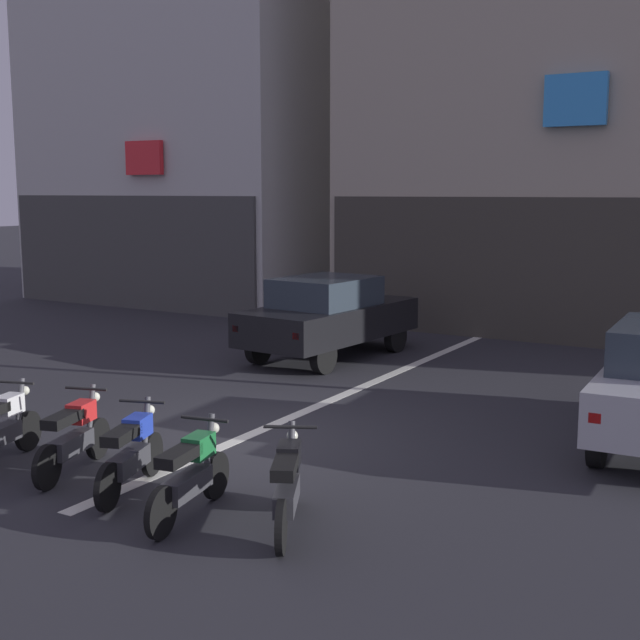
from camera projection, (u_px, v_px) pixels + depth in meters
ground_plane at (235, 441)px, 11.29m from camera, size 120.00×120.00×0.00m
lane_centre_line at (418, 363)px, 16.39m from camera, size 0.20×18.00×0.01m
building_corner_left at (226, 96)px, 27.19m from camera, size 9.19×9.59×12.79m
car_black_crossing_near at (328, 315)px, 16.77m from camera, size 2.11×4.24×1.64m
car_red_down_street at (579, 286)px, 21.84m from camera, size 2.17×4.26×1.64m
motorcycle_white_row_leftmost at (0, 428)px, 10.30m from camera, size 0.62×1.63×0.98m
motorcycle_red_row_left_mid at (74, 436)px, 9.97m from camera, size 0.64×1.62×0.98m
motorcycle_blue_row_centre at (131, 452)px, 9.34m from camera, size 0.67×1.61×0.98m
motorcycle_green_row_right_mid at (190, 474)px, 8.62m from camera, size 0.55×1.66×0.98m
motorcycle_black_row_rightmost at (287, 485)px, 8.30m from camera, size 0.82×1.52×0.98m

